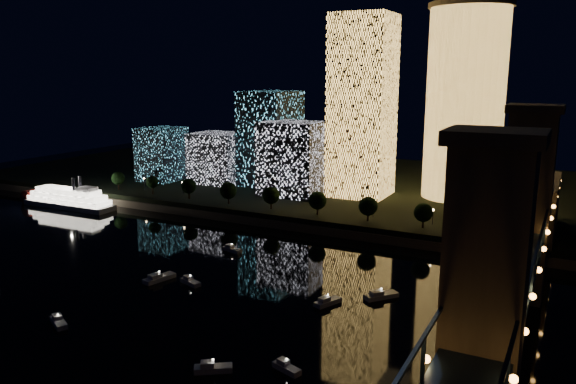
% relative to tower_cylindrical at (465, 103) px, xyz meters
% --- Properties ---
extents(ground, '(520.00, 520.00, 0.00)m').
position_rel_tower_cylindrical_xyz_m(ground, '(-31.44, -145.09, -45.37)').
color(ground, black).
rests_on(ground, ground).
extents(far_bank, '(420.00, 160.00, 5.00)m').
position_rel_tower_cylindrical_xyz_m(far_bank, '(-31.44, 14.91, -42.87)').
color(far_bank, black).
rests_on(far_bank, ground).
extents(seawall, '(420.00, 6.00, 3.00)m').
position_rel_tower_cylindrical_xyz_m(seawall, '(-31.44, -63.09, -43.87)').
color(seawall, '#6B5E4C').
rests_on(seawall, ground).
extents(tower_cylindrical, '(34.00, 34.00, 80.48)m').
position_rel_tower_cylindrical_xyz_m(tower_cylindrical, '(0.00, 0.00, 0.00)').
color(tower_cylindrical, '#FCB850').
rests_on(tower_cylindrical, far_bank).
extents(tower_rectangular, '(24.11, 24.11, 76.71)m').
position_rel_tower_cylindrical_xyz_m(tower_rectangular, '(-39.72, -15.51, -2.01)').
color(tower_rectangular, '#FCB850').
rests_on(tower_rectangular, far_bank).
extents(midrise_blocks, '(96.26, 42.91, 44.29)m').
position_rel_tower_cylindrical_xyz_m(midrise_blocks, '(-94.03, -19.18, -23.02)').
color(midrise_blocks, silver).
rests_on(midrise_blocks, far_bank).
extents(truss_bridge, '(13.00, 266.00, 50.00)m').
position_rel_tower_cylindrical_xyz_m(truss_bridge, '(33.56, -141.37, -29.12)').
color(truss_bridge, navy).
rests_on(truss_bridge, ground).
extents(riverboat, '(48.21, 11.25, 14.45)m').
position_rel_tower_cylindrical_xyz_m(riverboat, '(-153.54, -77.14, -41.66)').
color(riverboat, silver).
rests_on(riverboat, ground).
extents(motorboats, '(127.60, 70.70, 2.78)m').
position_rel_tower_cylindrical_xyz_m(motorboats, '(-32.78, -134.35, -44.55)').
color(motorboats, silver).
rests_on(motorboats, ground).
extents(esplanade_trees, '(166.15, 6.99, 8.99)m').
position_rel_tower_cylindrical_xyz_m(esplanade_trees, '(-56.46, -57.09, -34.89)').
color(esplanade_trees, black).
rests_on(esplanade_trees, far_bank).
extents(street_lamps, '(132.70, 0.70, 5.65)m').
position_rel_tower_cylindrical_xyz_m(street_lamps, '(-65.44, -51.09, -36.34)').
color(street_lamps, black).
rests_on(street_lamps, far_bank).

